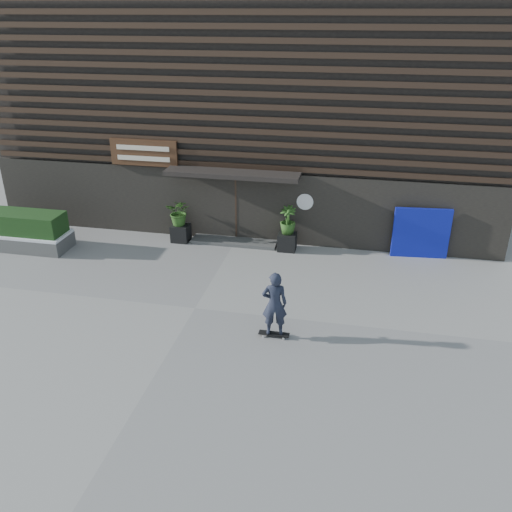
% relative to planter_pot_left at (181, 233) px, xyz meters
% --- Properties ---
extents(ground, '(80.00, 80.00, 0.00)m').
position_rel_planter_pot_left_xyz_m(ground, '(1.90, -4.40, -0.30)').
color(ground, gray).
rests_on(ground, ground).
extents(entrance_step, '(3.00, 0.80, 0.12)m').
position_rel_planter_pot_left_xyz_m(entrance_step, '(1.90, 0.20, -0.24)').
color(entrance_step, '#454543').
rests_on(entrance_step, ground).
extents(planter_pot_left, '(0.60, 0.60, 0.60)m').
position_rel_planter_pot_left_xyz_m(planter_pot_left, '(0.00, 0.00, 0.00)').
color(planter_pot_left, black).
rests_on(planter_pot_left, ground).
extents(bamboo_left, '(0.86, 0.75, 0.96)m').
position_rel_planter_pot_left_xyz_m(bamboo_left, '(0.00, 0.00, 0.78)').
color(bamboo_left, '#2D591E').
rests_on(bamboo_left, planter_pot_left).
extents(planter_pot_right, '(0.60, 0.60, 0.60)m').
position_rel_planter_pot_left_xyz_m(planter_pot_right, '(3.80, 0.00, 0.00)').
color(planter_pot_right, black).
rests_on(planter_pot_right, ground).
extents(bamboo_right, '(0.54, 0.54, 0.96)m').
position_rel_planter_pot_left_xyz_m(bamboo_right, '(3.80, 0.00, 0.78)').
color(bamboo_right, '#2D591E').
rests_on(bamboo_right, planter_pot_right).
extents(raised_bed, '(3.50, 1.20, 0.50)m').
position_rel_planter_pot_left_xyz_m(raised_bed, '(-5.26, -1.63, -0.05)').
color(raised_bed, '#4A4A48').
rests_on(raised_bed, ground).
extents(snow_layer, '(3.50, 1.20, 0.08)m').
position_rel_planter_pot_left_xyz_m(snow_layer, '(-5.26, -1.63, 0.24)').
color(snow_layer, white).
rests_on(snow_layer, raised_bed).
extents(hedge, '(3.30, 1.00, 0.70)m').
position_rel_planter_pot_left_xyz_m(hedge, '(-5.26, -1.63, 0.63)').
color(hedge, '#163613').
rests_on(hedge, snow_layer).
extents(blue_tarp, '(1.82, 0.28, 1.70)m').
position_rel_planter_pot_left_xyz_m(blue_tarp, '(8.15, 0.30, 0.55)').
color(blue_tarp, '#0C14A8').
rests_on(blue_tarp, ground).
extents(building, '(18.00, 11.00, 8.00)m').
position_rel_planter_pot_left_xyz_m(building, '(1.90, 5.56, 3.69)').
color(building, black).
rests_on(building, ground).
extents(skateboarder, '(0.78, 0.52, 1.80)m').
position_rel_planter_pot_left_xyz_m(skateboarder, '(4.27, -5.33, 0.64)').
color(skateboarder, black).
rests_on(skateboarder, ground).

